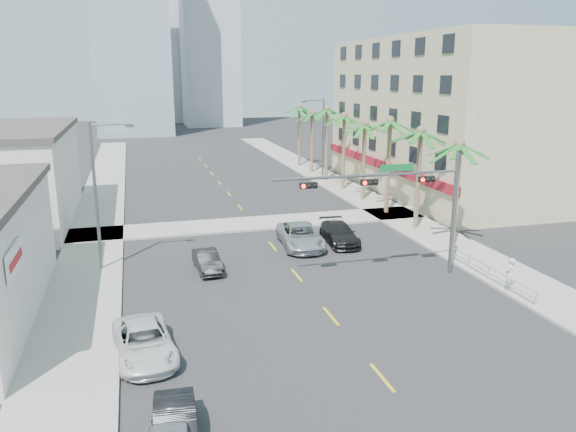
# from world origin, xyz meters

# --- Properties ---
(ground) EXTENTS (260.00, 260.00, 0.00)m
(ground) POSITION_xyz_m (0.00, 0.00, 0.00)
(ground) COLOR #262628
(ground) RESTS_ON ground
(sidewalk_right) EXTENTS (4.00, 120.00, 0.15)m
(sidewalk_right) POSITION_xyz_m (12.00, 20.00, 0.07)
(sidewalk_right) COLOR gray
(sidewalk_right) RESTS_ON ground
(sidewalk_left) EXTENTS (4.00, 120.00, 0.15)m
(sidewalk_left) POSITION_xyz_m (-12.00, 20.00, 0.07)
(sidewalk_left) COLOR gray
(sidewalk_left) RESTS_ON ground
(sidewalk_cross) EXTENTS (80.00, 4.00, 0.15)m
(sidewalk_cross) POSITION_xyz_m (0.00, 22.00, 0.07)
(sidewalk_cross) COLOR gray
(sidewalk_cross) RESTS_ON ground
(building_right) EXTENTS (15.25, 28.00, 15.00)m
(building_right) POSITION_xyz_m (21.99, 30.00, 7.50)
(building_right) COLOR tan
(building_right) RESTS_ON ground
(tower_far_left) EXTENTS (14.00, 14.00, 48.00)m
(tower_far_left) POSITION_xyz_m (-8.00, 95.00, 24.00)
(tower_far_left) COLOR #99B2C6
(tower_far_left) RESTS_ON ground
(tower_far_center) EXTENTS (16.00, 16.00, 42.00)m
(tower_far_center) POSITION_xyz_m (-3.00, 125.00, 21.00)
(tower_far_center) COLOR #ADADB2
(tower_far_center) RESTS_ON ground
(traffic_signal_mast) EXTENTS (11.12, 0.54, 7.20)m
(traffic_signal_mast) POSITION_xyz_m (5.78, 7.95, 5.06)
(traffic_signal_mast) COLOR slate
(traffic_signal_mast) RESTS_ON ground
(palm_tree_0) EXTENTS (4.80, 4.80, 7.80)m
(palm_tree_0) POSITION_xyz_m (11.60, 12.00, 7.08)
(palm_tree_0) COLOR brown
(palm_tree_0) RESTS_ON ground
(palm_tree_1) EXTENTS (4.80, 4.80, 8.16)m
(palm_tree_1) POSITION_xyz_m (11.60, 17.20, 7.43)
(palm_tree_1) COLOR brown
(palm_tree_1) RESTS_ON ground
(palm_tree_2) EXTENTS (4.80, 4.80, 8.52)m
(palm_tree_2) POSITION_xyz_m (11.60, 22.40, 7.78)
(palm_tree_2) COLOR brown
(palm_tree_2) RESTS_ON ground
(palm_tree_3) EXTENTS (4.80, 4.80, 7.80)m
(palm_tree_3) POSITION_xyz_m (11.60, 27.60, 7.08)
(palm_tree_3) COLOR brown
(palm_tree_3) RESTS_ON ground
(palm_tree_4) EXTENTS (4.80, 4.80, 8.16)m
(palm_tree_4) POSITION_xyz_m (11.60, 32.80, 7.43)
(palm_tree_4) COLOR brown
(palm_tree_4) RESTS_ON ground
(palm_tree_5) EXTENTS (4.80, 4.80, 8.52)m
(palm_tree_5) POSITION_xyz_m (11.60, 38.00, 7.78)
(palm_tree_5) COLOR brown
(palm_tree_5) RESTS_ON ground
(palm_tree_6) EXTENTS (4.80, 4.80, 7.80)m
(palm_tree_6) POSITION_xyz_m (11.60, 43.20, 7.08)
(palm_tree_6) COLOR brown
(palm_tree_6) RESTS_ON ground
(palm_tree_7) EXTENTS (4.80, 4.80, 8.16)m
(palm_tree_7) POSITION_xyz_m (11.60, 48.40, 7.43)
(palm_tree_7) COLOR brown
(palm_tree_7) RESTS_ON ground
(streetlight_left) EXTENTS (2.55, 0.25, 9.00)m
(streetlight_left) POSITION_xyz_m (-11.00, 14.00, 5.06)
(streetlight_left) COLOR slate
(streetlight_left) RESTS_ON ground
(streetlight_right) EXTENTS (2.55, 0.25, 9.00)m
(streetlight_right) POSITION_xyz_m (11.00, 38.00, 5.06)
(streetlight_right) COLOR slate
(streetlight_right) RESTS_ON ground
(guardrail) EXTENTS (0.08, 8.08, 1.00)m
(guardrail) POSITION_xyz_m (10.30, 6.00, 0.67)
(guardrail) COLOR silver
(guardrail) RESTS_ON ground
(car_parked_mid) EXTENTS (1.55, 3.97, 1.29)m
(car_parked_mid) POSITION_xyz_m (-8.17, -4.04, 0.64)
(car_parked_mid) COLOR black
(car_parked_mid) RESTS_ON ground
(car_parked_far) EXTENTS (2.82, 5.22, 1.39)m
(car_parked_far) POSITION_xyz_m (-8.97, 2.20, 0.70)
(car_parked_far) COLOR white
(car_parked_far) RESTS_ON ground
(car_lane_left) EXTENTS (1.54, 3.81, 1.23)m
(car_lane_left) POSITION_xyz_m (-5.00, 12.24, 0.62)
(car_lane_left) COLOR black
(car_lane_left) RESTS_ON ground
(car_lane_center) EXTENTS (3.05, 5.85, 1.57)m
(car_lane_center) POSITION_xyz_m (1.83, 15.34, 0.79)
(car_lane_center) COLOR silver
(car_lane_center) RESTS_ON ground
(car_lane_right) EXTENTS (2.30, 5.01, 1.42)m
(car_lane_right) POSITION_xyz_m (4.71, 15.41, 0.71)
(car_lane_right) COLOR black
(car_lane_right) RESTS_ON ground
(pedestrian) EXTENTS (0.82, 0.72, 1.88)m
(pedestrian) POSITION_xyz_m (10.30, 4.17, 1.09)
(pedestrian) COLOR silver
(pedestrian) RESTS_ON sidewalk_right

